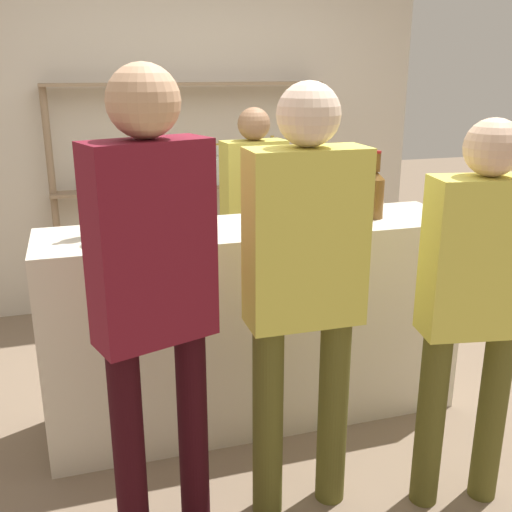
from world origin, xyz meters
name	(u,v)px	position (x,y,z in m)	size (l,w,h in m)	color
ground_plane	(256,412)	(0.00, 0.00, 0.00)	(16.00, 16.00, 0.00)	#7A6651
bar_counter	(256,324)	(0.00, 0.00, 0.53)	(2.11, 0.53, 1.05)	beige
back_wall	(184,122)	(0.00, 1.86, 1.40)	(3.71, 0.12, 2.80)	beige
back_shelf	(190,161)	(0.00, 1.68, 1.12)	(2.03, 0.18, 1.69)	#897056
counter_bottle_0	(349,187)	(0.57, 0.16, 1.18)	(0.09, 0.09, 0.34)	brown
counter_bottle_1	(375,193)	(0.63, -0.03, 1.18)	(0.09, 0.09, 0.35)	brown
counter_bottle_2	(90,206)	(-0.78, 0.02, 1.20)	(0.09, 0.09, 0.37)	silver
counter_bottle_3	(327,188)	(0.43, 0.13, 1.19)	(0.09, 0.09, 0.36)	brown
counter_bottle_4	(289,194)	(0.21, 0.12, 1.18)	(0.08, 0.08, 0.31)	silver
counter_bottle_5	(125,206)	(-0.62, 0.06, 1.18)	(0.07, 0.07, 0.34)	black
wine_glass	(352,193)	(0.54, 0.06, 1.17)	(0.07, 0.07, 0.16)	silver
ice_bucket	(323,206)	(0.31, -0.10, 1.15)	(0.22, 0.22, 0.20)	black
cork_jar	(107,228)	(-0.72, -0.10, 1.12)	(0.13, 0.13, 0.14)	silver
customer_center	(304,276)	(-0.03, -0.73, 1.04)	(0.45, 0.23, 1.75)	brown
server_behind_counter	(254,209)	(0.26, 0.90, 0.92)	(0.42, 0.22, 1.56)	brown
customer_right	(476,292)	(0.63, -0.89, 0.96)	(0.44, 0.25, 1.63)	brown
customer_left	(153,282)	(-0.61, -0.78, 1.09)	(0.45, 0.30, 1.81)	black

